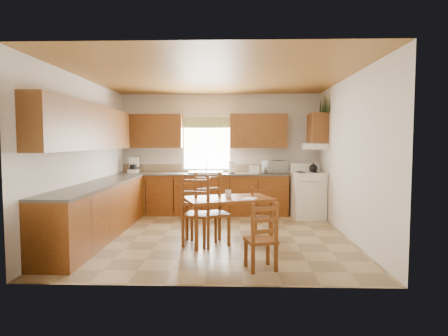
{
  "coord_description": "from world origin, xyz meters",
  "views": [
    {
      "loc": [
        0.35,
        -6.32,
        1.61
      ],
      "look_at": [
        0.15,
        0.3,
        1.15
      ],
      "focal_mm": 30.0,
      "sensor_mm": 36.0,
      "label": 1
    }
  ],
  "objects_px": {
    "stove": "(307,195)",
    "chair_near_right": "(261,236)",
    "chair_far_right": "(262,214)",
    "microwave": "(275,167)",
    "dining_table": "(229,220)",
    "chair_far_left": "(212,209)",
    "chair_near_left": "(200,210)"
  },
  "relations": [
    {
      "from": "chair_near_right",
      "to": "chair_far_right",
      "type": "xyz_separation_m",
      "value": [
        0.11,
        1.4,
        -0.0
      ]
    },
    {
      "from": "chair_near_right",
      "to": "chair_near_left",
      "type": "bearing_deg",
      "value": -67.19
    },
    {
      "from": "stove",
      "to": "chair_far_right",
      "type": "bearing_deg",
      "value": -125.92
    },
    {
      "from": "microwave",
      "to": "chair_near_right",
      "type": "relative_size",
      "value": 0.54
    },
    {
      "from": "dining_table",
      "to": "chair_near_left",
      "type": "height_order",
      "value": "chair_near_left"
    },
    {
      "from": "dining_table",
      "to": "chair_far_left",
      "type": "distance_m",
      "value": 0.36
    },
    {
      "from": "chair_near_left",
      "to": "chair_near_right",
      "type": "height_order",
      "value": "chair_near_left"
    },
    {
      "from": "chair_near_right",
      "to": "microwave",
      "type": "bearing_deg",
      "value": -114.93
    },
    {
      "from": "stove",
      "to": "chair_near_right",
      "type": "height_order",
      "value": "stove"
    },
    {
      "from": "chair_far_left",
      "to": "chair_far_right",
      "type": "bearing_deg",
      "value": -6.06
    },
    {
      "from": "microwave",
      "to": "chair_near_right",
      "type": "xyz_separation_m",
      "value": [
        -0.55,
        -3.61,
        -0.63
      ]
    },
    {
      "from": "stove",
      "to": "chair_far_right",
      "type": "height_order",
      "value": "stove"
    },
    {
      "from": "stove",
      "to": "microwave",
      "type": "relative_size",
      "value": 2.06
    },
    {
      "from": "dining_table",
      "to": "chair_far_right",
      "type": "bearing_deg",
      "value": -7.85
    },
    {
      "from": "chair_near_right",
      "to": "chair_far_right",
      "type": "distance_m",
      "value": 1.4
    },
    {
      "from": "microwave",
      "to": "chair_near_left",
      "type": "relative_size",
      "value": 0.42
    },
    {
      "from": "dining_table",
      "to": "chair_far_left",
      "type": "bearing_deg",
      "value": -169.12
    },
    {
      "from": "chair_far_left",
      "to": "chair_far_right",
      "type": "relative_size",
      "value": 1.3
    },
    {
      "from": "stove",
      "to": "dining_table",
      "type": "relative_size",
      "value": 0.71
    },
    {
      "from": "chair_near_right",
      "to": "chair_far_left",
      "type": "distance_m",
      "value": 1.33
    },
    {
      "from": "chair_far_left",
      "to": "microwave",
      "type": "bearing_deg",
      "value": 38.7
    },
    {
      "from": "stove",
      "to": "chair_near_left",
      "type": "bearing_deg",
      "value": -139.13
    },
    {
      "from": "stove",
      "to": "chair_near_right",
      "type": "bearing_deg",
      "value": -115.64
    },
    {
      "from": "dining_table",
      "to": "chair_near_left",
      "type": "relative_size",
      "value": 1.21
    },
    {
      "from": "dining_table",
      "to": "chair_far_right",
      "type": "height_order",
      "value": "chair_far_right"
    },
    {
      "from": "microwave",
      "to": "chair_far_left",
      "type": "relative_size",
      "value": 0.42
    },
    {
      "from": "microwave",
      "to": "dining_table",
      "type": "relative_size",
      "value": 0.34
    },
    {
      "from": "chair_near_left",
      "to": "chair_far_left",
      "type": "xyz_separation_m",
      "value": [
        0.19,
        0.05,
        0.0
      ]
    },
    {
      "from": "microwave",
      "to": "chair_near_left",
      "type": "height_order",
      "value": "microwave"
    },
    {
      "from": "chair_far_right",
      "to": "chair_near_left",
      "type": "bearing_deg",
      "value": -161.45
    },
    {
      "from": "microwave",
      "to": "chair_near_left",
      "type": "distance_m",
      "value": 2.94
    },
    {
      "from": "chair_far_left",
      "to": "chair_far_right",
      "type": "distance_m",
      "value": 0.85
    }
  ]
}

